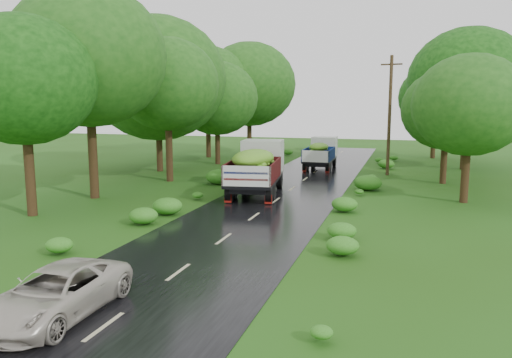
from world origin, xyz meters
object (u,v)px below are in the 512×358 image
at_px(car, 56,293).
at_px(utility_pole, 390,114).
at_px(truck_far, 321,151).
at_px(truck_near, 258,165).

bearing_deg(car, utility_pole, 75.67).
distance_m(truck_far, car, 29.92).
height_order(car, utility_pole, utility_pole).
bearing_deg(truck_near, truck_far, 74.37).
bearing_deg(truck_near, car, -97.41).
height_order(truck_near, truck_far, truck_near).
xyz_separation_m(truck_far, utility_pole, (5.27, -2.33, 3.03)).
relative_size(truck_far, utility_pole, 0.68).
bearing_deg(utility_pole, car, -95.07).
bearing_deg(car, truck_far, 86.61).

